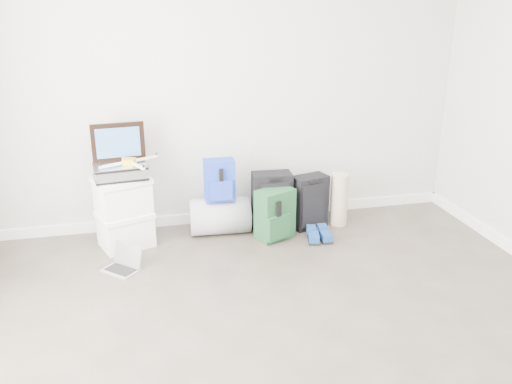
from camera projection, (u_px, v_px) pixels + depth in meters
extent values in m
plane|color=#393129|center=(309.00, 384.00, 3.13)|extent=(5.00, 5.00, 0.00)
cube|color=beige|center=(228.00, 83.00, 4.95)|extent=(4.50, 0.02, 2.70)
cube|color=white|center=(230.00, 215.00, 5.39)|extent=(4.50, 0.02, 0.10)
cube|color=white|center=(126.00, 231.00, 4.81)|extent=(0.51, 0.46, 0.28)
cube|color=white|center=(124.00, 215.00, 4.76)|extent=(0.54, 0.49, 0.04)
cube|color=white|center=(123.00, 198.00, 4.70)|extent=(0.51, 0.46, 0.28)
cube|color=white|center=(121.00, 180.00, 4.65)|extent=(0.54, 0.49, 0.04)
cube|color=#B2B2B7|center=(120.00, 171.00, 4.62)|extent=(0.46, 0.36, 0.12)
cube|color=black|center=(118.00, 142.00, 4.63)|extent=(0.45, 0.07, 0.34)
cube|color=#2863A0|center=(118.00, 143.00, 4.61)|extent=(0.37, 0.04, 0.26)
cube|color=gold|center=(129.00, 162.00, 4.59)|extent=(0.12, 0.12, 0.05)
cube|color=white|center=(144.00, 159.00, 4.67)|extent=(0.25, 0.13, 0.02)
cube|color=white|center=(122.00, 158.00, 4.69)|extent=(0.13, 0.25, 0.02)
cube|color=white|center=(114.00, 164.00, 4.51)|extent=(0.25, 0.13, 0.02)
cube|color=white|center=(137.00, 165.00, 4.49)|extent=(0.13, 0.25, 0.02)
cylinder|color=gray|center=(220.00, 216.00, 5.05)|extent=(0.57, 0.38, 0.34)
cube|color=#1936A8|center=(219.00, 180.00, 4.91)|extent=(0.28, 0.17, 0.38)
cube|color=#1936A8|center=(221.00, 190.00, 4.85)|extent=(0.20, 0.06, 0.18)
cube|color=black|center=(272.00, 201.00, 5.10)|extent=(0.37, 0.23, 0.56)
cube|color=black|center=(275.00, 206.00, 4.99)|extent=(0.27, 0.04, 0.45)
cube|color=black|center=(275.00, 179.00, 4.91)|extent=(0.11, 0.03, 0.02)
cube|color=#14371E|center=(275.00, 214.00, 4.93)|extent=(0.39, 0.32, 0.47)
cube|color=#14371E|center=(278.00, 227.00, 4.86)|extent=(0.25, 0.16, 0.22)
cube|color=black|center=(309.00, 202.00, 5.16)|extent=(0.37, 0.27, 0.52)
cube|color=black|center=(313.00, 206.00, 5.06)|extent=(0.24, 0.09, 0.41)
cube|color=black|center=(314.00, 181.00, 4.98)|extent=(0.11, 0.05, 0.02)
cube|color=black|center=(313.00, 239.00, 4.95)|extent=(0.16, 0.26, 0.02)
cube|color=#1A4DA1|center=(314.00, 235.00, 4.94)|extent=(0.15, 0.25, 0.06)
cube|color=black|center=(325.00, 238.00, 4.97)|extent=(0.12, 0.25, 0.02)
cube|color=#1A4DA1|center=(325.00, 234.00, 4.96)|extent=(0.11, 0.24, 0.06)
cylinder|color=tan|center=(339.00, 199.00, 5.22)|extent=(0.17, 0.17, 0.51)
cube|color=silver|center=(120.00, 271.00, 4.40)|extent=(0.34, 0.34, 0.01)
cube|color=black|center=(120.00, 270.00, 4.40)|extent=(0.27, 0.26, 0.00)
cube|color=black|center=(128.00, 255.00, 4.44)|extent=(0.21, 0.20, 0.19)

